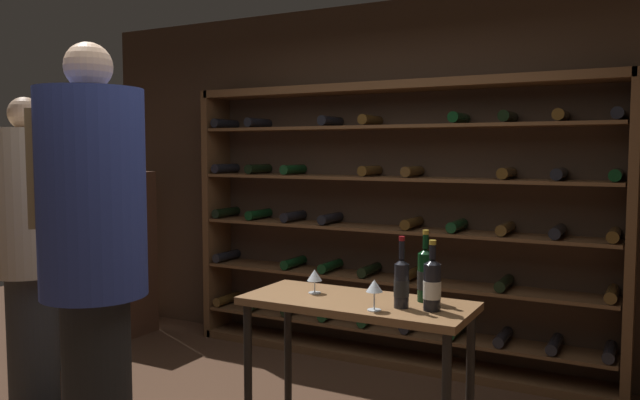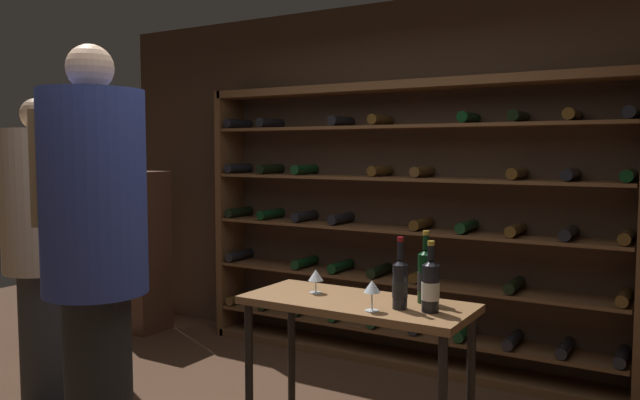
{
  "view_description": "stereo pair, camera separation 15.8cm",
  "coord_description": "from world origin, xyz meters",
  "px_view_note": "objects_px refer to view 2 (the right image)",
  "views": [
    {
      "loc": [
        1.7,
        -2.5,
        1.59
      ],
      "look_at": [
        0.18,
        0.32,
        1.34
      ],
      "focal_mm": 35.39,
      "sensor_mm": 36.0,
      "label": 1
    },
    {
      "loc": [
        1.83,
        -2.42,
        1.59
      ],
      "look_at": [
        0.18,
        0.32,
        1.34
      ],
      "focal_mm": 35.39,
      "sensor_mm": 36.0,
      "label": 2
    }
  ],
  "objects_px": {
    "wine_rack": "(401,227)",
    "wine_glass_stemmed_right": "(372,288)",
    "display_cabinet": "(139,251)",
    "wine_glass_stemmed_left": "(316,276)",
    "person_bystander_dark_jacket": "(95,241)",
    "person_bystander_red_print": "(41,235)",
    "wine_bottle_green_slim": "(425,276)",
    "wine_bottle_red_label": "(430,286)",
    "tasting_table": "(357,320)",
    "person_guest_khaki": "(67,220)",
    "wine_bottle_gold_foil": "(400,284)"
  },
  "relations": [
    {
      "from": "person_guest_khaki",
      "to": "wine_bottle_green_slim",
      "type": "xyz_separation_m",
      "value": [
        2.86,
        -0.06,
        -0.11
      ]
    },
    {
      "from": "wine_bottle_gold_foil",
      "to": "wine_glass_stemmed_left",
      "type": "relative_size",
      "value": 2.73
    },
    {
      "from": "person_bystander_dark_jacket",
      "to": "wine_bottle_gold_foil",
      "type": "height_order",
      "value": "person_bystander_dark_jacket"
    },
    {
      "from": "tasting_table",
      "to": "wine_bottle_red_label",
      "type": "distance_m",
      "value": 0.47
    },
    {
      "from": "wine_glass_stemmed_left",
      "to": "person_guest_khaki",
      "type": "bearing_deg",
      "value": 175.78
    },
    {
      "from": "person_bystander_red_print",
      "to": "wine_glass_stemmed_left",
      "type": "distance_m",
      "value": 1.84
    },
    {
      "from": "person_bystander_red_print",
      "to": "wine_bottle_gold_foil",
      "type": "relative_size",
      "value": 5.44
    },
    {
      "from": "tasting_table",
      "to": "wine_bottle_red_label",
      "type": "relative_size",
      "value": 3.47
    },
    {
      "from": "person_guest_khaki",
      "to": "wine_glass_stemmed_left",
      "type": "relative_size",
      "value": 14.98
    },
    {
      "from": "person_bystander_dark_jacket",
      "to": "wine_glass_stemmed_left",
      "type": "height_order",
      "value": "person_bystander_dark_jacket"
    },
    {
      "from": "wine_bottle_green_slim",
      "to": "wine_glass_stemmed_right",
      "type": "xyz_separation_m",
      "value": [
        -0.15,
        -0.29,
        -0.02
      ]
    },
    {
      "from": "person_bystander_dark_jacket",
      "to": "wine_bottle_red_label",
      "type": "relative_size",
      "value": 6.13
    },
    {
      "from": "wine_glass_stemmed_right",
      "to": "wine_glass_stemmed_left",
      "type": "distance_m",
      "value": 0.47
    },
    {
      "from": "person_bystander_dark_jacket",
      "to": "person_bystander_red_print",
      "type": "height_order",
      "value": "person_bystander_dark_jacket"
    },
    {
      "from": "wine_rack",
      "to": "person_bystander_red_print",
      "type": "xyz_separation_m",
      "value": [
        -1.66,
        -1.79,
        0.03
      ]
    },
    {
      "from": "person_bystander_dark_jacket",
      "to": "display_cabinet",
      "type": "distance_m",
      "value": 2.6
    },
    {
      "from": "wine_rack",
      "to": "wine_bottle_red_label",
      "type": "distance_m",
      "value": 1.67
    },
    {
      "from": "wine_glass_stemmed_left",
      "to": "wine_rack",
      "type": "bearing_deg",
      "value": 95.34
    },
    {
      "from": "person_bystander_red_print",
      "to": "wine_glass_stemmed_right",
      "type": "bearing_deg",
      "value": 158.93
    },
    {
      "from": "wine_bottle_red_label",
      "to": "wine_glass_stemmed_right",
      "type": "relative_size",
      "value": 2.27
    },
    {
      "from": "wine_bottle_gold_foil",
      "to": "person_guest_khaki",
      "type": "bearing_deg",
      "value": 175.06
    },
    {
      "from": "wine_bottle_green_slim",
      "to": "person_bystander_dark_jacket",
      "type": "bearing_deg",
      "value": -144.54
    },
    {
      "from": "wine_rack",
      "to": "person_bystander_dark_jacket",
      "type": "bearing_deg",
      "value": -105.02
    },
    {
      "from": "person_bystander_red_print",
      "to": "person_guest_khaki",
      "type": "distance_m",
      "value": 0.74
    },
    {
      "from": "wine_bottle_green_slim",
      "to": "person_guest_khaki",
      "type": "bearing_deg",
      "value": 178.72
    },
    {
      "from": "wine_bottle_gold_foil",
      "to": "wine_glass_stemmed_left",
      "type": "distance_m",
      "value": 0.53
    },
    {
      "from": "display_cabinet",
      "to": "wine_bottle_green_slim",
      "type": "relative_size",
      "value": 3.84
    },
    {
      "from": "person_bystander_red_print",
      "to": "wine_glass_stemmed_right",
      "type": "xyz_separation_m",
      "value": [
        2.22,
        0.2,
        -0.12
      ]
    },
    {
      "from": "wine_glass_stemmed_right",
      "to": "wine_glass_stemmed_left",
      "type": "height_order",
      "value": "wine_glass_stemmed_right"
    },
    {
      "from": "wine_rack",
      "to": "wine_glass_stemmed_right",
      "type": "relative_size",
      "value": 21.8
    },
    {
      "from": "tasting_table",
      "to": "display_cabinet",
      "type": "height_order",
      "value": "display_cabinet"
    },
    {
      "from": "wine_rack",
      "to": "person_bystander_dark_jacket",
      "type": "xyz_separation_m",
      "value": [
        -0.6,
        -2.24,
        0.12
      ]
    },
    {
      "from": "wine_rack",
      "to": "person_bystander_red_print",
      "type": "height_order",
      "value": "wine_rack"
    },
    {
      "from": "wine_rack",
      "to": "wine_bottle_gold_foil",
      "type": "xyz_separation_m",
      "value": [
        0.65,
        -1.48,
        -0.08
      ]
    },
    {
      "from": "wine_bottle_red_label",
      "to": "wine_glass_stemmed_left",
      "type": "distance_m",
      "value": 0.67
    },
    {
      "from": "tasting_table",
      "to": "wine_glass_stemmed_left",
      "type": "height_order",
      "value": "wine_glass_stemmed_left"
    },
    {
      "from": "tasting_table",
      "to": "display_cabinet",
      "type": "relative_size",
      "value": 0.84
    },
    {
      "from": "person_bystander_dark_jacket",
      "to": "display_cabinet",
      "type": "height_order",
      "value": "person_bystander_dark_jacket"
    },
    {
      "from": "display_cabinet",
      "to": "wine_glass_stemmed_left",
      "type": "bearing_deg",
      "value": -22.97
    },
    {
      "from": "tasting_table",
      "to": "wine_rack",
      "type": "bearing_deg",
      "value": 105.34
    },
    {
      "from": "person_bystander_dark_jacket",
      "to": "person_bystander_red_print",
      "type": "relative_size",
      "value": 1.09
    },
    {
      "from": "wine_rack",
      "to": "wine_glass_stemmed_right",
      "type": "distance_m",
      "value": 1.69
    },
    {
      "from": "person_bystander_dark_jacket",
      "to": "wine_glass_stemmed_right",
      "type": "relative_size",
      "value": 13.91
    },
    {
      "from": "wine_bottle_red_label",
      "to": "wine_glass_stemmed_left",
      "type": "xyz_separation_m",
      "value": [
        -0.67,
        0.05,
        -0.03
      ]
    },
    {
      "from": "tasting_table",
      "to": "wine_bottle_green_slim",
      "type": "xyz_separation_m",
      "value": [
        0.32,
        0.13,
        0.24
      ]
    },
    {
      "from": "display_cabinet",
      "to": "wine_bottle_green_slim",
      "type": "bearing_deg",
      "value": -17.17
    },
    {
      "from": "tasting_table",
      "to": "wine_bottle_green_slim",
      "type": "bearing_deg",
      "value": 21.93
    },
    {
      "from": "person_guest_khaki",
      "to": "person_bystander_dark_jacket",
      "type": "bearing_deg",
      "value": 83.85
    },
    {
      "from": "wine_rack",
      "to": "person_guest_khaki",
      "type": "distance_m",
      "value": 2.48
    },
    {
      "from": "person_bystander_dark_jacket",
      "to": "wine_bottle_green_slim",
      "type": "distance_m",
      "value": 1.63
    }
  ]
}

